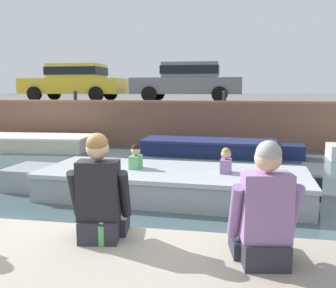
% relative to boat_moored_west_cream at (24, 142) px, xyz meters
% --- Properties ---
extents(ground_plane, '(400.00, 400.00, 0.00)m').
position_rel_boat_moored_west_cream_xyz_m(ground_plane, '(6.05, -3.57, -0.25)').
color(ground_plane, '#3D5156').
extents(far_quay_wall, '(60.00, 6.00, 1.64)m').
position_rel_boat_moored_west_cream_xyz_m(far_quay_wall, '(6.05, 4.52, 0.57)').
color(far_quay_wall, brown).
rests_on(far_quay_wall, ground).
extents(far_wall_coping, '(60.00, 0.24, 0.08)m').
position_rel_boat_moored_west_cream_xyz_m(far_wall_coping, '(6.05, 1.64, 1.43)').
color(far_wall_coping, '#9F6C52').
rests_on(far_wall_coping, far_quay_wall).
extents(boat_moored_west_cream, '(5.21, 2.05, 0.51)m').
position_rel_boat_moored_west_cream_xyz_m(boat_moored_west_cream, '(0.00, 0.00, 0.00)').
color(boat_moored_west_cream, silver).
rests_on(boat_moored_west_cream, ground).
extents(boat_moored_central_navy, '(5.18, 1.76, 0.51)m').
position_rel_boat_moored_west_cream_xyz_m(boat_moored_central_navy, '(6.75, 0.04, -0.00)').
color(boat_moored_central_navy, navy).
rests_on(boat_moored_central_navy, ground).
extents(motorboat_passing, '(6.37, 2.24, 1.03)m').
position_rel_boat_moored_west_cream_xyz_m(motorboat_passing, '(5.94, -4.90, 0.02)').
color(motorboat_passing, '#93999E').
rests_on(motorboat_passing, ground).
extents(car_leftmost_yellow, '(4.40, 1.92, 1.54)m').
position_rel_boat_moored_west_cream_xyz_m(car_leftmost_yellow, '(0.58, 3.20, 2.23)').
color(car_leftmost_yellow, yellow).
rests_on(car_leftmost_yellow, far_quay_wall).
extents(car_left_inner_grey, '(4.41, 1.93, 1.54)m').
position_rel_boat_moored_west_cream_xyz_m(car_left_inner_grey, '(5.46, 3.20, 2.23)').
color(car_left_inner_grey, slate).
rests_on(car_left_inner_grey, far_quay_wall).
extents(mooring_bollard_west, '(0.15, 0.15, 0.45)m').
position_rel_boat_moored_west_cream_xyz_m(mooring_bollard_west, '(1.22, 1.77, 1.62)').
color(mooring_bollard_west, '#2D2B28').
rests_on(mooring_bollard_west, far_quay_wall).
extents(mooring_bollard_mid, '(0.15, 0.15, 0.45)m').
position_rel_boat_moored_west_cream_xyz_m(mooring_bollard_mid, '(6.97, 1.77, 1.62)').
color(mooring_bollard_mid, '#2D2B28').
rests_on(mooring_bollard_mid, far_quay_wall).
extents(person_seated_right, '(0.57, 0.57, 0.96)m').
position_rel_boat_moored_west_cream_xyz_m(person_seated_right, '(6.20, -8.97, 0.91)').
color(person_seated_right, '#282833').
rests_on(person_seated_right, near_quay).
extents(person_seated_middle, '(0.57, 0.58, 0.96)m').
position_rel_boat_moored_west_cream_xyz_m(person_seated_middle, '(7.61, -9.20, 0.91)').
color(person_seated_middle, '#282833').
rests_on(person_seated_middle, near_quay).
extents(bottle_drink, '(0.06, 0.06, 0.20)m').
position_rel_boat_moored_west_cream_xyz_m(bottle_drink, '(6.27, -9.13, 0.63)').
color(bottle_drink, '#4CB259').
rests_on(bottle_drink, near_quay).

